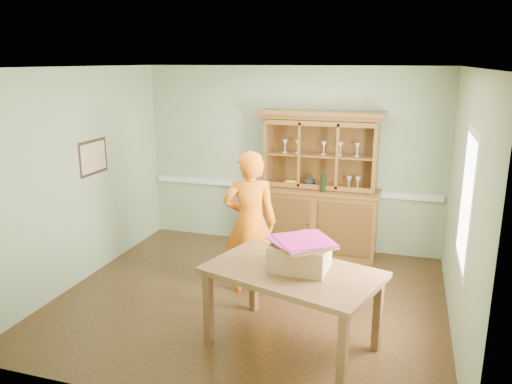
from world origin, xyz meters
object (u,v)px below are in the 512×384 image
(person, at_px, (250,223))
(dining_table, at_px, (292,279))
(cardboard_box, at_px, (300,256))
(china_hutch, at_px, (318,204))

(person, bearing_deg, dining_table, 109.00)
(dining_table, distance_m, cardboard_box, 0.24)
(cardboard_box, bearing_deg, dining_table, -134.52)
(dining_table, height_order, cardboard_box, cardboard_box)
(china_hutch, bearing_deg, cardboard_box, -83.70)
(china_hutch, height_order, dining_table, china_hutch)
(cardboard_box, height_order, person, person)
(dining_table, distance_m, person, 1.32)
(dining_table, bearing_deg, person, 142.83)
(china_hutch, xyz_separation_m, person, (-0.55, -1.52, 0.15))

